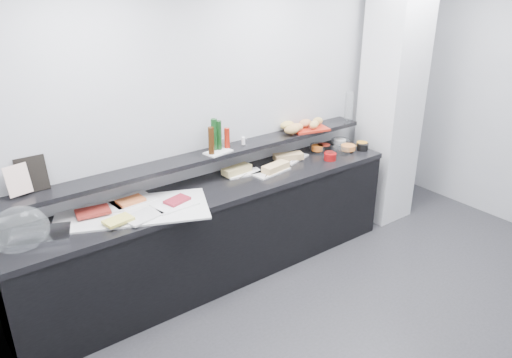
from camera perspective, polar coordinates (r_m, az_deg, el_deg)
ground at (r=4.19m, az=17.91°, el=-17.67°), size 5.00×5.00×0.00m
back_wall at (r=4.77m, az=0.38°, el=7.27°), size 5.00×0.02×2.70m
column at (r=5.56m, az=15.22°, el=8.80°), size 0.50×0.50×2.70m
buffet_cabinet at (r=4.54m, az=-4.45°, el=-6.42°), size 3.60×0.60×0.85m
counter_top at (r=4.33m, az=-4.63°, el=-1.25°), size 3.62×0.62×0.05m
wall_shelf at (r=4.37m, az=-5.97°, el=2.56°), size 3.60×0.25×0.04m
cloche_base at (r=3.83m, az=-23.40°, el=-6.00°), size 0.46×0.39×0.04m
cloche_dome at (r=3.74m, az=-25.39°, el=-5.31°), size 0.41×0.28×0.34m
linen_runner at (r=4.02m, az=-13.93°, el=-3.49°), size 1.29×0.97×0.01m
platter_meat_a at (r=4.07m, az=-17.00°, el=-3.22°), size 0.35×0.29×0.01m
food_meat_a at (r=4.00m, az=-18.14°, el=-3.56°), size 0.27×0.20×0.02m
platter_salmon at (r=4.15m, az=-14.04°, el=-2.36°), size 0.35×0.25×0.01m
food_salmon at (r=4.10m, az=-14.13°, el=-2.41°), size 0.22×0.15×0.02m
platter_cheese at (r=3.87m, az=-12.87°, el=-4.19°), size 0.32×0.25×0.01m
food_cheese at (r=3.82m, az=-15.47°, el=-4.57°), size 0.23×0.16×0.02m
platter_meat_b at (r=4.01m, az=-9.27°, el=-2.88°), size 0.34×0.23×0.01m
food_meat_b at (r=4.03m, az=-9.00°, el=-2.41°), size 0.22×0.17×0.02m
sandwich_plate_left at (r=4.57m, az=-1.40°, el=0.65°), size 0.35×0.20×0.01m
sandwich_food_left at (r=4.56m, az=-2.22°, el=1.07°), size 0.29×0.13×0.06m
tongs_left at (r=4.48m, az=-1.58°, el=0.31°), size 0.15×0.07×0.01m
sandwich_plate_mid at (r=4.61m, az=1.73°, el=0.85°), size 0.40×0.21×0.01m
sandwich_food_mid at (r=4.62m, az=2.26°, el=1.38°), size 0.29×0.15×0.06m
tongs_mid at (r=4.53m, az=1.31°, el=0.58°), size 0.13×0.10×0.01m
sandwich_plate_right at (r=4.94m, az=4.35°, el=2.35°), size 0.37×0.24×0.01m
sandwich_food_right at (r=4.88m, az=3.72°, el=2.57°), size 0.31×0.20×0.06m
tongs_right at (r=4.82m, az=3.87°, el=1.97°), size 0.16×0.01×0.01m
bowl_glass_fruit at (r=5.17m, az=7.17°, el=3.55°), size 0.20×0.20×0.07m
fill_glass_fruit at (r=5.13m, az=7.03°, el=3.55°), size 0.15×0.15×0.05m
bowl_black_jam at (r=5.17m, az=7.85°, el=3.50°), size 0.17×0.17×0.07m
fill_black_jam at (r=5.17m, az=7.72°, el=3.66°), size 0.15×0.15×0.05m
bowl_glass_cream at (r=5.36m, az=9.64°, el=4.11°), size 0.26×0.26×0.07m
fill_glass_cream at (r=5.35m, az=9.55°, el=4.24°), size 0.13×0.13×0.05m
bowl_red_jam at (r=4.95m, az=8.46°, el=2.56°), size 0.16×0.16×0.07m
fill_red_jam at (r=4.98m, az=8.39°, el=2.82°), size 0.12×0.12×0.05m
bowl_glass_salmon at (r=5.14m, az=9.73°, el=3.27°), size 0.20×0.20×0.07m
fill_glass_salmon at (r=5.19m, az=10.49°, el=3.56°), size 0.15×0.15×0.05m
bowl_black_fruit at (r=5.28m, az=12.09°, el=3.63°), size 0.16×0.16×0.07m
fill_black_fruit at (r=5.31m, az=12.02°, el=3.89°), size 0.12×0.12×0.05m
framed_print at (r=3.95m, az=-24.23°, el=0.51°), size 0.21×0.08×0.26m
print_art at (r=3.88m, az=-25.56°, el=-0.10°), size 0.17×0.08×0.22m
condiment_tray at (r=4.39m, az=-4.35°, el=3.09°), size 0.26×0.19×0.01m
bottle_green_a at (r=4.41m, az=-4.27°, el=5.03°), size 0.07×0.07×0.26m
bottle_brown at (r=4.30m, az=-5.14°, el=4.38°), size 0.06×0.06×0.24m
bottle_green_b at (r=4.40m, az=-4.80°, el=5.11°), size 0.07×0.07×0.28m
bottle_hot at (r=4.45m, az=-3.33°, el=4.70°), size 0.06×0.06×0.18m
shaker_salt at (r=4.50m, az=-3.73°, el=4.17°), size 0.03×0.03×0.07m
shaker_pepper at (r=4.54m, az=-1.46°, el=4.39°), size 0.04×0.04×0.07m
bread_tray at (r=5.03m, az=6.04°, el=5.76°), size 0.41×0.33×0.02m
bread_roll_nw at (r=4.96m, az=3.59°, el=6.17°), size 0.16×0.10×0.08m
bread_roll_sw at (r=4.81m, az=4.10°, el=5.63°), size 0.17×0.14×0.08m
bread_roll_s at (r=4.99m, az=6.65°, el=6.19°), size 0.14×0.11×0.08m
bread_roll_se at (r=5.11m, az=7.05°, el=6.57°), size 0.12×0.09×0.08m
bread_roll_midw at (r=4.89m, az=4.56°, el=5.90°), size 0.18×0.13×0.08m
bread_roll_mide at (r=5.03m, az=5.63°, el=6.37°), size 0.17×0.12×0.08m
carafe at (r=5.38m, az=10.57°, el=8.19°), size 0.11×0.11×0.30m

